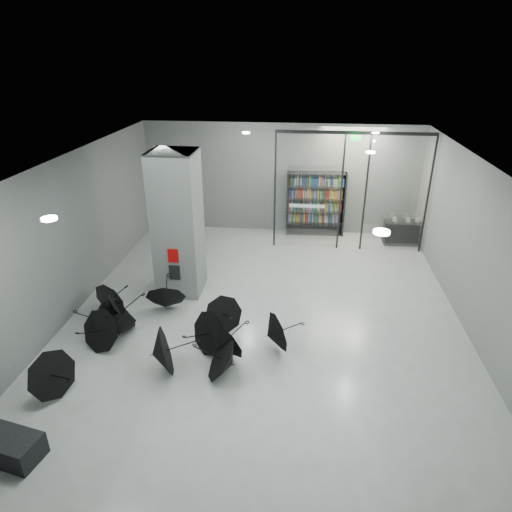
# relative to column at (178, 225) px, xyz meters

# --- Properties ---
(room) EXTENTS (14.00, 14.02, 4.01)m
(room) POSITION_rel_column_xyz_m (2.50, -2.00, 0.84)
(room) COLOR gray
(room) RESTS_ON ground
(column) EXTENTS (1.20, 1.20, 4.00)m
(column) POSITION_rel_column_xyz_m (0.00, 0.00, 0.00)
(column) COLOR slate
(column) RESTS_ON ground
(fire_cabinet) EXTENTS (0.28, 0.04, 0.38)m
(fire_cabinet) POSITION_rel_column_xyz_m (0.00, -0.62, -0.65)
(fire_cabinet) COLOR #A50A07
(fire_cabinet) RESTS_ON column
(info_panel) EXTENTS (0.30, 0.03, 0.42)m
(info_panel) POSITION_rel_column_xyz_m (0.00, -0.62, -1.15)
(info_panel) COLOR black
(info_panel) RESTS_ON column
(exit_sign) EXTENTS (0.30, 0.06, 0.15)m
(exit_sign) POSITION_rel_column_xyz_m (4.90, 3.30, 1.82)
(exit_sign) COLOR #0CE533
(exit_sign) RESTS_ON room
(glass_partition) EXTENTS (5.06, 0.08, 4.00)m
(glass_partition) POSITION_rel_column_xyz_m (4.89, 3.50, 0.18)
(glass_partition) COLOR silver
(glass_partition) RESTS_ON ground
(bench) EXTENTS (1.46, 0.85, 0.44)m
(bench) POSITION_rel_column_xyz_m (-1.53, -6.04, -1.78)
(bench) COLOR black
(bench) RESTS_ON ground
(bookshelf) EXTENTS (2.15, 0.54, 2.34)m
(bookshelf) POSITION_rel_column_xyz_m (3.81, 4.75, -0.83)
(bookshelf) COLOR black
(bookshelf) RESTS_ON ground
(shop_counter) EXTENTS (1.40, 0.61, 0.83)m
(shop_counter) POSITION_rel_column_xyz_m (6.95, 4.14, -1.59)
(shop_counter) COLOR black
(shop_counter) RESTS_ON ground
(umbrella_cluster) EXTENTS (5.64, 4.49, 1.26)m
(umbrella_cluster) POSITION_rel_column_xyz_m (0.18, -2.74, -1.69)
(umbrella_cluster) COLOR black
(umbrella_cluster) RESTS_ON ground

